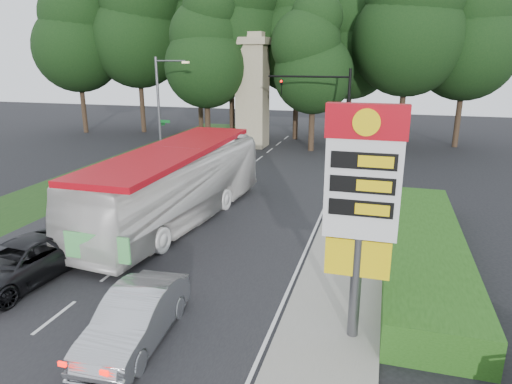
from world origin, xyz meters
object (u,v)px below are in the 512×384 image
(sedan_silver, at_px, (135,318))
(suv_charcoal, at_px, (19,263))
(traffic_signal_mast, at_px, (330,104))
(transit_bus, at_px, (176,186))
(streetlight_signs, at_px, (161,105))
(monument, at_px, (253,90))
(gas_station_pylon, at_px, (362,194))

(sedan_silver, xyz_separation_m, suv_charcoal, (-5.97, 2.11, -0.01))
(traffic_signal_mast, height_order, transit_bus, traffic_signal_mast)
(streetlight_signs, relative_size, monument, 0.80)
(traffic_signal_mast, xyz_separation_m, suv_charcoal, (-8.48, -21.78, -3.90))
(gas_station_pylon, height_order, streetlight_signs, streetlight_signs)
(gas_station_pylon, height_order, monument, monument)
(sedan_silver, bearing_deg, transit_bus, 104.58)
(streetlight_signs, xyz_separation_m, transit_bus, (6.93, -12.32, -2.56))
(traffic_signal_mast, bearing_deg, monument, 142.00)
(streetlight_signs, relative_size, suv_charcoal, 1.45)
(suv_charcoal, bearing_deg, traffic_signal_mast, 75.25)
(traffic_signal_mast, distance_m, suv_charcoal, 23.70)
(gas_station_pylon, height_order, traffic_signal_mast, traffic_signal_mast)
(traffic_signal_mast, bearing_deg, streetlight_signs, -171.08)
(gas_station_pylon, xyz_separation_m, suv_charcoal, (-12.00, 0.22, -3.68))
(transit_bus, bearing_deg, suv_charcoal, -104.01)
(monument, xyz_separation_m, suv_charcoal, (-0.80, -27.78, -4.34))
(streetlight_signs, bearing_deg, traffic_signal_mast, 8.92)
(traffic_signal_mast, bearing_deg, suv_charcoal, -111.27)
(streetlight_signs, height_order, monument, monument)
(monument, relative_size, suv_charcoal, 1.82)
(streetlight_signs, distance_m, sedan_silver, 24.42)
(streetlight_signs, distance_m, monument, 9.44)
(gas_station_pylon, distance_m, transit_bus, 12.31)
(sedan_silver, bearing_deg, gas_station_pylon, 13.38)
(traffic_signal_mast, xyz_separation_m, transit_bus, (-5.74, -14.31, -2.79))
(traffic_signal_mast, relative_size, sedan_silver, 1.52)
(traffic_signal_mast, height_order, sedan_silver, traffic_signal_mast)
(monument, height_order, sedan_silver, monument)
(transit_bus, xyz_separation_m, suv_charcoal, (-2.74, -7.47, -1.11))
(gas_station_pylon, distance_m, traffic_signal_mast, 22.29)
(streetlight_signs, distance_m, transit_bus, 14.37)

